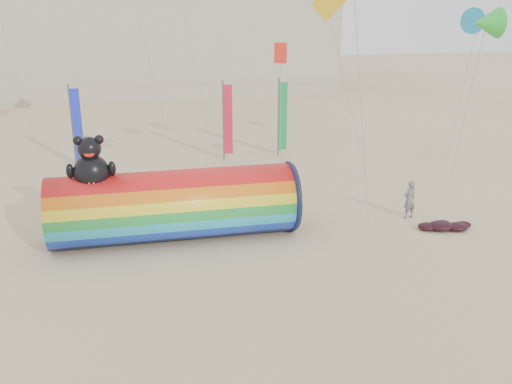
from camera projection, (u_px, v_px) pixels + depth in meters
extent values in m
plane|color=#CCB58C|center=(252.00, 260.00, 23.13)|extent=(160.00, 160.00, 0.00)
cylinder|color=red|center=(175.00, 205.00, 24.81)|extent=(10.59, 3.09, 3.09)
torus|color=#0F1438|center=(290.00, 196.00, 25.88)|extent=(0.21, 3.24, 3.24)
cylinder|color=black|center=(292.00, 196.00, 25.91)|extent=(0.05, 3.06, 3.06)
ellipsoid|color=black|center=(92.00, 173.00, 23.58)|extent=(1.51, 1.35, 1.59)
ellipsoid|color=yellow|center=(91.00, 179.00, 23.16)|extent=(0.78, 0.34, 0.68)
sphere|color=black|center=(89.00, 148.00, 23.23)|extent=(0.97, 0.97, 0.97)
sphere|color=black|center=(78.00, 141.00, 23.03)|extent=(0.39, 0.39, 0.39)
sphere|color=black|center=(99.00, 139.00, 23.20)|extent=(0.39, 0.39, 0.39)
ellipsoid|color=red|center=(89.00, 154.00, 22.91)|extent=(0.43, 0.16, 0.27)
ellipsoid|color=black|center=(70.00, 171.00, 23.26)|extent=(0.32, 0.32, 0.64)
ellipsoid|color=black|center=(112.00, 169.00, 23.61)|extent=(0.32, 0.32, 0.64)
imported|color=slate|center=(410.00, 199.00, 27.29)|extent=(0.79, 0.63, 1.89)
ellipsoid|color=#330911|center=(441.00, 226.00, 26.10)|extent=(1.17, 0.99, 0.41)
ellipsoid|color=#330911|center=(457.00, 227.00, 26.07)|extent=(0.99, 0.84, 0.34)
ellipsoid|color=#330911|center=(428.00, 227.00, 26.13)|extent=(0.91, 0.77, 0.32)
ellipsoid|color=#330911|center=(442.00, 223.00, 26.55)|extent=(0.78, 0.66, 0.27)
ellipsoid|color=#330911|center=(463.00, 224.00, 26.46)|extent=(0.73, 0.62, 0.25)
cylinder|color=#59595E|center=(72.00, 126.00, 35.05)|extent=(0.10, 0.10, 5.20)
cube|color=#1C2CD4|center=(77.00, 125.00, 35.10)|extent=(0.56, 0.06, 4.50)
cylinder|color=#59595E|center=(223.00, 121.00, 36.54)|extent=(0.10, 0.10, 5.20)
cube|color=red|center=(228.00, 120.00, 36.59)|extent=(0.56, 0.06, 4.50)
cylinder|color=#59595E|center=(278.00, 117.00, 37.56)|extent=(0.10, 0.10, 5.20)
cube|color=#158E41|center=(283.00, 116.00, 37.61)|extent=(0.56, 0.06, 4.50)
cone|color=#1C9BE1|center=(478.00, 20.00, 31.23)|extent=(1.41, 1.41, 1.27)
cube|color=red|center=(281.00, 53.00, 33.75)|extent=(0.72, 0.72, 1.16)
cube|color=gold|center=(330.00, 1.00, 26.34)|extent=(1.09, 0.06, 1.53)
cone|color=green|center=(486.00, 23.00, 23.17)|extent=(1.24, 1.24, 1.12)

